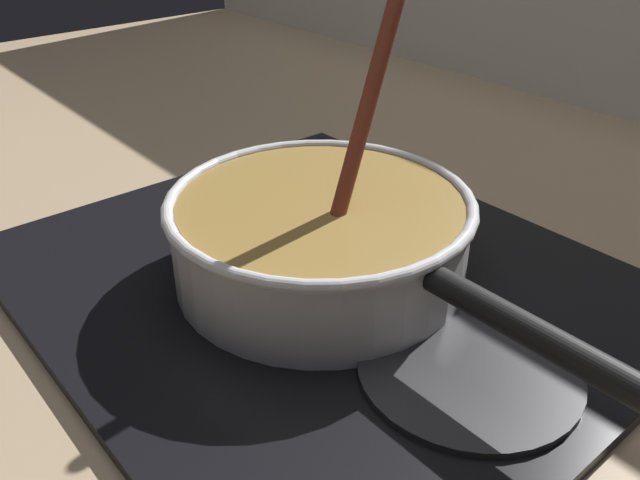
# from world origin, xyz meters

# --- Properties ---
(ground) EXTENTS (2.40, 1.60, 0.04)m
(ground) POSITION_xyz_m (0.00, 0.00, -0.02)
(ground) COLOR #9E8466
(hob_plate) EXTENTS (0.56, 0.48, 0.01)m
(hob_plate) POSITION_xyz_m (-0.04, 0.13, 0.01)
(hob_plate) COLOR black
(hob_plate) RESTS_ON ground
(burner_ring) EXTENTS (0.18, 0.18, 0.01)m
(burner_ring) POSITION_xyz_m (-0.04, 0.13, 0.02)
(burner_ring) COLOR #592D0C
(burner_ring) RESTS_ON hob_plate
(spare_burner) EXTENTS (0.17, 0.17, 0.01)m
(spare_burner) POSITION_xyz_m (0.14, 0.13, 0.01)
(spare_burner) COLOR #262628
(spare_burner) RESTS_ON hob_plate
(cooking_pan) EXTENTS (0.44, 0.27, 0.29)m
(cooking_pan) POSITION_xyz_m (-0.04, 0.13, 0.06)
(cooking_pan) COLOR silver
(cooking_pan) RESTS_ON hob_plate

